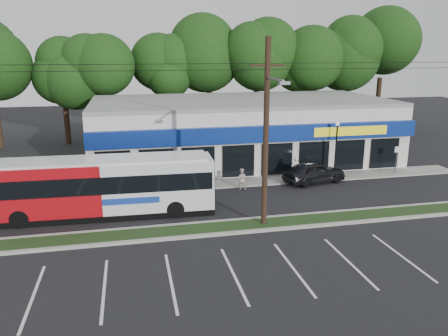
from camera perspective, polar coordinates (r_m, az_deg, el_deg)
name	(u,v)px	position (r m, az deg, el deg)	size (l,w,h in m)	color
ground	(214,237)	(22.81, -1.35, -9.02)	(120.00, 120.00, 0.00)	black
grass_strip	(210,229)	(23.69, -1.81, -7.92)	(40.00, 1.60, 0.12)	#1F3214
curb_south	(213,235)	(22.92, -1.42, -8.71)	(40.00, 0.25, 0.14)	#9E9E93
curb_north	(207,223)	(24.46, -2.18, -7.13)	(40.00, 0.25, 0.14)	#9E9E93
sidewalk	(257,181)	(32.14, 4.36, -1.71)	(32.00, 2.20, 0.10)	#9E9E93
strip_mall	(241,130)	(38.15, 2.21, 5.03)	(25.00, 12.55, 5.30)	silver
utility_pole	(263,129)	(22.75, 5.17, 5.15)	(50.00, 2.77, 10.00)	black
lamp_post	(336,143)	(33.50, 14.45, 3.17)	(0.30, 0.30, 4.25)	black
sign_post	(397,155)	(36.04, 21.63, 1.58)	(0.45, 0.10, 2.23)	#59595E
tree_line	(204,59)	(47.13, -2.69, 13.99)	(46.76, 6.76, 11.83)	black
metrobus	(103,185)	(26.12, -15.47, -2.20)	(12.72, 3.10, 3.40)	#AD0D14
car_dark	(314,172)	(32.30, 11.70, -0.53)	(1.87, 4.65, 1.59)	black
pedestrian_a	(295,169)	(32.24, 9.29, -0.18)	(0.68, 0.45, 1.87)	silver
pedestrian_b	(241,179)	(30.11, 2.27, -1.44)	(0.73, 0.57, 1.50)	beige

